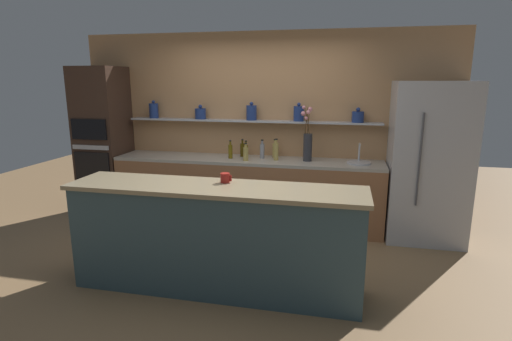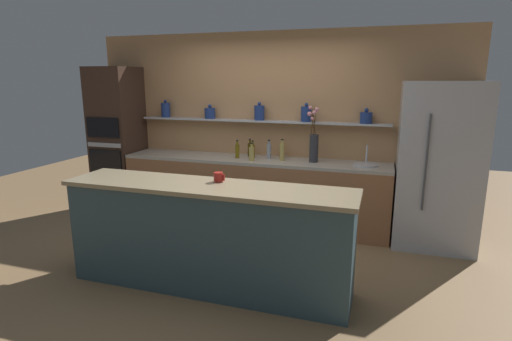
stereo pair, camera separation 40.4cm
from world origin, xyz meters
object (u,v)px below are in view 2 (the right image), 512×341
(flower_vase, at_px, (314,143))
(sink_fixture, at_px, (366,164))
(bottle_oil_2, at_px, (237,151))
(bottle_spirit_6, at_px, (269,151))
(oven_tower, at_px, (118,140))
(bottle_spirit_1, at_px, (282,151))
(refrigerator, at_px, (438,166))
(bottle_spirit_3, at_px, (252,153))
(bottle_oil_4, at_px, (253,151))
(coffee_mug, at_px, (218,177))
(bottle_oil_5, at_px, (250,149))
(bottle_spirit_0, at_px, (282,150))

(flower_vase, xyz_separation_m, sink_fixture, (0.66, -0.02, -0.22))
(bottle_oil_2, xyz_separation_m, bottle_spirit_6, (0.42, 0.10, 0.01))
(oven_tower, bearing_deg, bottle_spirit_1, -0.14)
(refrigerator, xyz_separation_m, bottle_oil_2, (-2.51, 0.02, 0.05))
(oven_tower, relative_size, bottle_spirit_6, 8.43)
(bottle_spirit_3, height_order, bottle_oil_4, same)
(bottle_spirit_3, bearing_deg, flower_vase, 11.90)
(refrigerator, distance_m, bottle_spirit_1, 1.89)
(bottle_oil_2, height_order, coffee_mug, bottle_oil_2)
(refrigerator, distance_m, bottle_oil_2, 2.51)
(bottle_oil_4, height_order, bottle_oil_5, bottle_oil_5)
(oven_tower, xyz_separation_m, bottle_spirit_0, (2.50, 0.17, -0.05))
(refrigerator, distance_m, bottle_spirit_6, 2.09)
(flower_vase, distance_m, bottle_spirit_1, 0.43)
(bottle_spirit_6, bearing_deg, bottle_oil_2, -166.03)
(bottle_spirit_0, height_order, bottle_oil_5, bottle_spirit_0)
(bottle_spirit_1, xyz_separation_m, bottle_oil_4, (-0.43, 0.06, -0.03))
(bottle_spirit_3, distance_m, bottle_oil_5, 0.31)
(flower_vase, bearing_deg, bottle_spirit_3, -168.10)
(bottle_spirit_1, bearing_deg, bottle_oil_4, 171.72)
(bottle_oil_2, bearing_deg, oven_tower, 179.36)
(bottle_spirit_6, distance_m, coffee_mug, 1.74)
(bottle_oil_2, relative_size, bottle_spirit_6, 0.97)
(sink_fixture, xyz_separation_m, coffee_mug, (-1.27, -1.67, 0.12))
(bottle_oil_2, height_order, bottle_spirit_3, bottle_oil_2)
(bottle_spirit_1, xyz_separation_m, bottle_oil_5, (-0.50, 0.16, -0.03))
(sink_fixture, distance_m, bottle_oil_5, 1.58)
(oven_tower, height_order, bottle_oil_5, oven_tower)
(oven_tower, height_order, sink_fixture, oven_tower)
(bottle_spirit_0, bearing_deg, bottle_spirit_6, -151.12)
(bottle_oil_4, bearing_deg, bottle_spirit_0, 16.73)
(oven_tower, bearing_deg, sink_fixture, 0.19)
(refrigerator, bearing_deg, flower_vase, 177.47)
(refrigerator, distance_m, coffee_mug, 2.64)
(bottle_spirit_6, bearing_deg, bottle_oil_4, -173.25)
(bottle_oil_2, distance_m, bottle_oil_4, 0.21)
(flower_vase, relative_size, coffee_mug, 6.70)
(refrigerator, height_order, bottle_oil_5, refrigerator)
(flower_vase, height_order, coffee_mug, flower_vase)
(oven_tower, distance_m, bottle_spirit_3, 2.17)
(sink_fixture, distance_m, bottle_spirit_3, 1.46)
(sink_fixture, distance_m, bottle_oil_2, 1.69)
(sink_fixture, distance_m, coffee_mug, 2.10)
(bottle_oil_4, xyz_separation_m, bottle_oil_5, (-0.07, 0.10, -0.00))
(sink_fixture, distance_m, bottle_spirit_0, 1.13)
(bottle_spirit_0, relative_size, bottle_spirit_3, 1.07)
(sink_fixture, height_order, bottle_oil_5, sink_fixture)
(oven_tower, height_order, bottle_spirit_1, oven_tower)
(bottle_spirit_3, xyz_separation_m, coffee_mug, (0.18, -1.52, 0.05))
(bottle_spirit_0, distance_m, bottle_spirit_6, 0.18)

